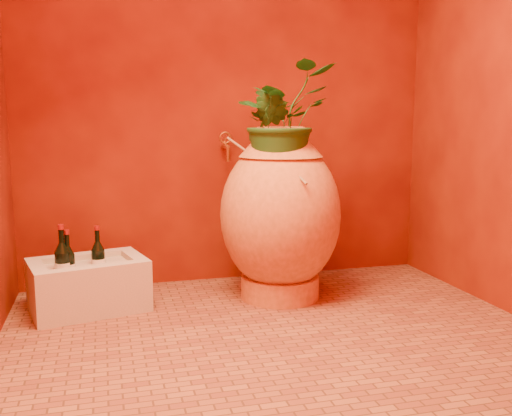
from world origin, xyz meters
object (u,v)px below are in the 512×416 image
object	(u,v)px
wine_bottle_a	(68,266)
wine_bottle_b	(98,261)
amphora	(280,214)
wine_bottle_c	(63,265)
stone_basin	(88,286)
wall_tap	(226,145)

from	to	relation	value
wine_bottle_a	wine_bottle_b	xyz separation A→B (m)	(0.15, 0.07, -0.00)
amphora	wine_bottle_a	world-z (taller)	amphora
amphora	wine_bottle_b	world-z (taller)	amphora
amphora	wine_bottle_c	size ratio (longest dim) A/B	2.93
wine_bottle_a	wine_bottle_c	distance (m)	0.03
stone_basin	wine_bottle_c	size ratio (longest dim) A/B	1.99
stone_basin	wall_tap	bearing A→B (deg)	21.56
wine_bottle_a	amphora	bearing A→B (deg)	-0.28
wine_bottle_b	stone_basin	bearing A→B (deg)	-156.00
amphora	wine_bottle_b	xyz separation A→B (m)	(-0.98, 0.08, -0.22)
wall_tap	amphora	bearing A→B (deg)	-59.14
stone_basin	wine_bottle_c	xyz separation A→B (m)	(-0.12, -0.06, 0.13)
stone_basin	wine_bottle_a	distance (m)	0.16
stone_basin	wine_bottle_b	distance (m)	0.14
wine_bottle_c	wall_tap	size ratio (longest dim) A/B	1.87
amphora	wall_tap	bearing A→B (deg)	120.86
stone_basin	wine_bottle_c	world-z (taller)	wine_bottle_c
wall_tap	stone_basin	bearing A→B (deg)	-158.44
amphora	wine_bottle_c	world-z (taller)	amphora
wine_bottle_a	wine_bottle_b	world-z (taller)	same
wine_bottle_b	wine_bottle_c	world-z (taller)	wine_bottle_c
stone_basin	wall_tap	size ratio (longest dim) A/B	3.72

